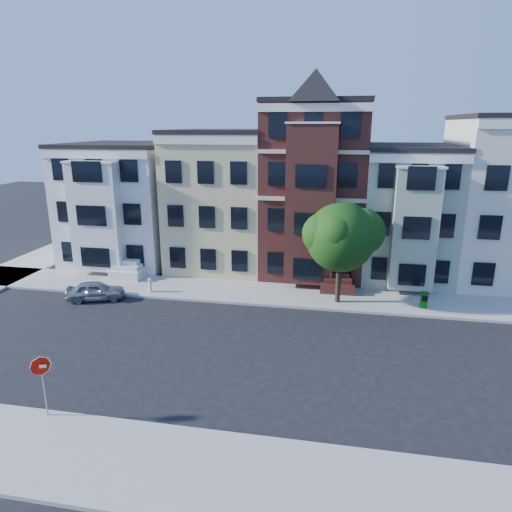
% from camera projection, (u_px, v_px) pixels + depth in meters
% --- Properties ---
extents(ground, '(120.00, 120.00, 0.00)m').
position_uv_depth(ground, '(292.00, 358.00, 21.61)').
color(ground, black).
extents(far_sidewalk, '(60.00, 4.00, 0.15)m').
position_uv_depth(far_sidewalk, '(306.00, 296.00, 29.15)').
color(far_sidewalk, '#9E9B93').
rests_on(far_sidewalk, ground).
extents(near_sidewalk, '(60.00, 4.00, 0.15)m').
position_uv_depth(near_sidewalk, '(265.00, 481.00, 14.03)').
color(near_sidewalk, '#9E9B93').
rests_on(near_sidewalk, ground).
extents(house_white, '(8.00, 9.00, 9.00)m').
position_uv_depth(house_white, '(127.00, 204.00, 36.69)').
color(house_white, silver).
rests_on(house_white, ground).
extents(house_yellow, '(7.00, 9.00, 10.00)m').
position_uv_depth(house_yellow, '(224.00, 201.00, 35.15)').
color(house_yellow, '#D2BE84').
rests_on(house_yellow, ground).
extents(house_brown, '(7.00, 9.00, 12.00)m').
position_uv_depth(house_brown, '(315.00, 190.00, 33.64)').
color(house_brown, '#3F1A15').
rests_on(house_brown, ground).
extents(house_green, '(6.00, 9.00, 9.00)m').
position_uv_depth(house_green, '(405.00, 213.00, 32.92)').
color(house_green, '#92A18A').
rests_on(house_green, ground).
extents(house_cream, '(8.00, 9.00, 11.00)m').
position_uv_depth(house_cream, '(512.00, 202.00, 31.41)').
color(house_cream, beige).
rests_on(house_cream, ground).
extents(street_tree, '(8.10, 8.10, 7.57)m').
position_uv_depth(street_tree, '(340.00, 242.00, 27.04)').
color(street_tree, '#1D4712').
rests_on(street_tree, far_sidewalk).
extents(parked_car, '(3.81, 2.52, 1.20)m').
position_uv_depth(parked_car, '(96.00, 291.00, 28.64)').
color(parked_car, '#A4A6AB').
rests_on(parked_car, ground).
extents(newspaper_box, '(0.49, 0.45, 0.95)m').
position_uv_depth(newspaper_box, '(424.00, 300.00, 27.08)').
color(newspaper_box, '#0B530B').
rests_on(newspaper_box, far_sidewalk).
extents(fire_hydrant, '(0.33, 0.33, 0.73)m').
position_uv_depth(fire_hydrant, '(150.00, 286.00, 29.64)').
color(fire_hydrant, beige).
rests_on(fire_hydrant, far_sidewalk).
extents(stop_sign, '(0.74, 0.38, 2.75)m').
position_uv_depth(stop_sign, '(43.00, 383.00, 16.74)').
color(stop_sign, '#B90B00').
rests_on(stop_sign, near_sidewalk).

